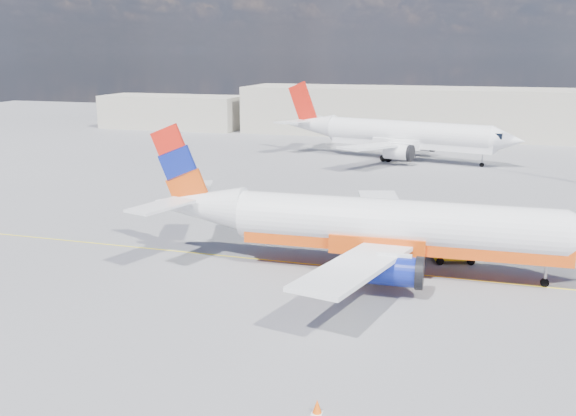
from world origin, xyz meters
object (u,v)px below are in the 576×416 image
(main_jet, at_px, (379,226))
(gse_tug, at_px, (452,249))
(second_jet, at_px, (400,135))
(traffic_cone, at_px, (317,407))

(main_jet, xyz_separation_m, gse_tug, (4.52, 3.63, -2.22))
(second_jet, distance_m, gse_tug, 42.59)
(gse_tug, xyz_separation_m, traffic_cone, (-4.11, -21.17, -0.62))
(main_jet, distance_m, traffic_cone, 17.77)
(main_jet, bearing_deg, traffic_cone, -90.36)
(traffic_cone, bearing_deg, main_jet, 91.32)
(second_jet, relative_size, gse_tug, 10.94)
(gse_tug, bearing_deg, main_jet, -157.57)
(main_jet, height_order, traffic_cone, main_jet)
(main_jet, distance_m, gse_tug, 6.20)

